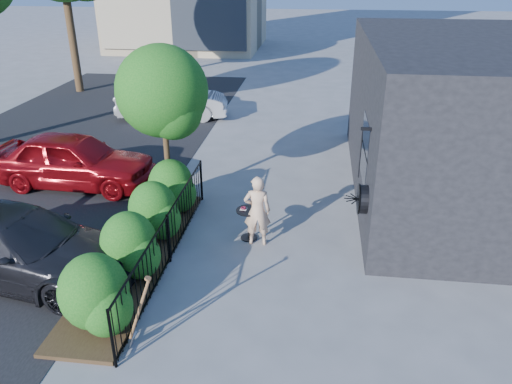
# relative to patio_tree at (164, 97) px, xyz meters

# --- Properties ---
(ground) EXTENTS (120.00, 120.00, 0.00)m
(ground) POSITION_rel_patio_tree_xyz_m (2.24, -2.76, -2.76)
(ground) COLOR gray
(ground) RESTS_ON ground
(shop_building) EXTENTS (6.22, 9.00, 4.00)m
(shop_building) POSITION_rel_patio_tree_xyz_m (7.73, 1.74, -0.76)
(shop_building) COLOR black
(shop_building) RESTS_ON ground
(fence) EXTENTS (0.05, 6.05, 1.10)m
(fence) POSITION_rel_patio_tree_xyz_m (0.74, -2.76, -2.20)
(fence) COLOR black
(fence) RESTS_ON ground
(planting_bed) EXTENTS (1.30, 6.00, 0.08)m
(planting_bed) POSITION_rel_patio_tree_xyz_m (0.04, -2.76, -2.72)
(planting_bed) COLOR #382616
(planting_bed) RESTS_ON ground
(shrubs) EXTENTS (1.10, 5.60, 1.24)m
(shrubs) POSITION_rel_patio_tree_xyz_m (0.14, -2.66, -2.06)
(shrubs) COLOR #135615
(shrubs) RESTS_ON ground
(patio_tree) EXTENTS (2.20, 2.20, 3.94)m
(patio_tree) POSITION_rel_patio_tree_xyz_m (0.00, 0.00, 0.00)
(patio_tree) COLOR #3F2B19
(patio_tree) RESTS_ON ground
(street) EXTENTS (9.00, 30.00, 0.01)m
(street) POSITION_rel_patio_tree_xyz_m (-4.76, 0.24, -2.76)
(street) COLOR black
(street) RESTS_ON ground
(cafe_table) EXTENTS (0.57, 0.57, 0.76)m
(cafe_table) POSITION_rel_patio_tree_xyz_m (2.23, -1.59, -2.27)
(cafe_table) COLOR black
(cafe_table) RESTS_ON ground
(woman) EXTENTS (0.62, 0.43, 1.61)m
(woman) POSITION_rel_patio_tree_xyz_m (2.44, -1.79, -1.96)
(woman) COLOR #DFB390
(woman) RESTS_ON ground
(shovel) EXTENTS (0.48, 0.18, 1.40)m
(shovel) POSITION_rel_patio_tree_xyz_m (0.98, -5.27, -2.15)
(shovel) COLOR brown
(shovel) RESTS_ON ground
(car_red) EXTENTS (4.45, 1.94, 1.49)m
(car_red) POSITION_rel_patio_tree_xyz_m (-2.94, 0.73, -2.02)
(car_red) COLOR maroon
(car_red) RESTS_ON ground
(car_silver) EXTENTS (4.48, 2.16, 1.42)m
(car_silver) POSITION_rel_patio_tree_xyz_m (-2.08, 7.44, -2.05)
(car_silver) COLOR silver
(car_silver) RESTS_ON ground
(car_darkgrey) EXTENTS (5.00, 2.69, 1.38)m
(car_darkgrey) POSITION_rel_patio_tree_xyz_m (-2.02, -3.59, -2.07)
(car_darkgrey) COLOR black
(car_darkgrey) RESTS_ON ground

